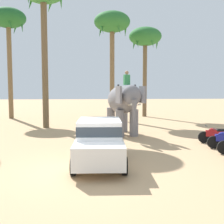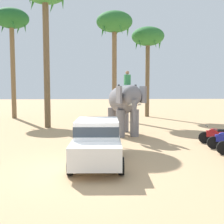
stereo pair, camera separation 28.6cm
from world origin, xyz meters
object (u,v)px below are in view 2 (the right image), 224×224
Objects in this scene: car_sedan_foreground at (97,140)px; palm_tree_leaning_seaward at (12,23)px; palm_tree_far_back at (114,26)px; palm_tree_near_hut at (148,39)px; motorcycle_end_of_row at (216,135)px; elephant_with_mahout at (124,102)px.

car_sedan_foreground is 0.41× the size of palm_tree_leaning_seaward.
palm_tree_far_back is at bearing 83.86° from car_sedan_foreground.
palm_tree_leaning_seaward reaches higher than palm_tree_far_back.
palm_tree_far_back reaches higher than palm_tree_near_hut.
palm_tree_leaning_seaward is (-9.44, 1.68, 0.53)m from palm_tree_far_back.
palm_tree_far_back reaches higher than motorcycle_end_of_row.
motorcycle_end_of_row is at bearing -42.57° from palm_tree_leaning_seaward.
palm_tree_far_back is 0.94× the size of palm_tree_leaning_seaward.
motorcycle_end_of_row is 0.20× the size of palm_tree_near_hut.
palm_tree_leaning_seaward reaches higher than elephant_with_mahout.
elephant_with_mahout is 0.39× the size of palm_tree_leaning_seaward.
palm_tree_leaning_seaward reaches higher than motorcycle_end_of_row.
palm_tree_near_hut is 12.98m from palm_tree_leaning_seaward.
elephant_with_mahout is 10.39m from palm_tree_far_back.
palm_tree_leaning_seaward reaches higher than palm_tree_near_hut.
elephant_with_mahout is 2.25× the size of motorcycle_end_of_row.
motorcycle_end_of_row is at bearing -85.27° from palm_tree_near_hut.
elephant_with_mahout reaches higher than motorcycle_end_of_row.
palm_tree_near_hut is at bearing 3.31° from palm_tree_leaning_seaward.
palm_tree_far_back is (-4.58, 11.20, 7.89)m from motorcycle_end_of_row.
palm_tree_leaning_seaward is at bearing 169.91° from palm_tree_far_back.
elephant_with_mahout is at bearing 75.76° from car_sedan_foreground.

